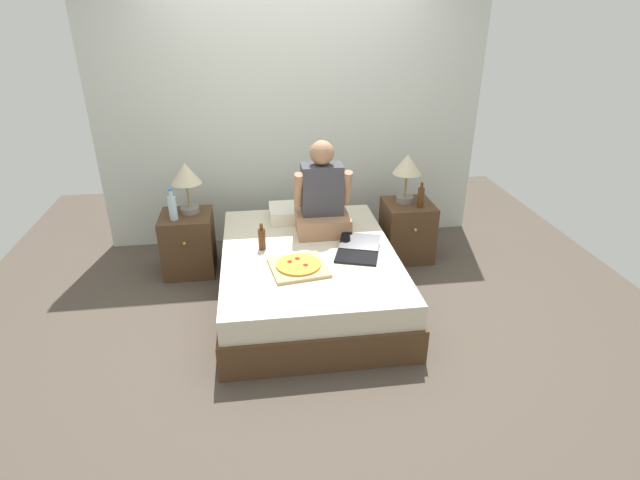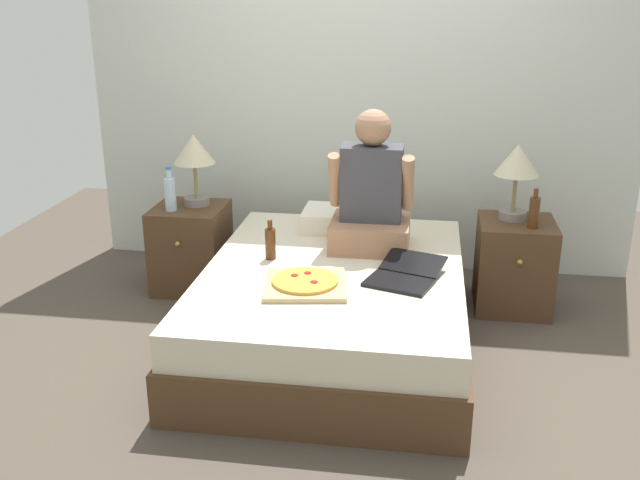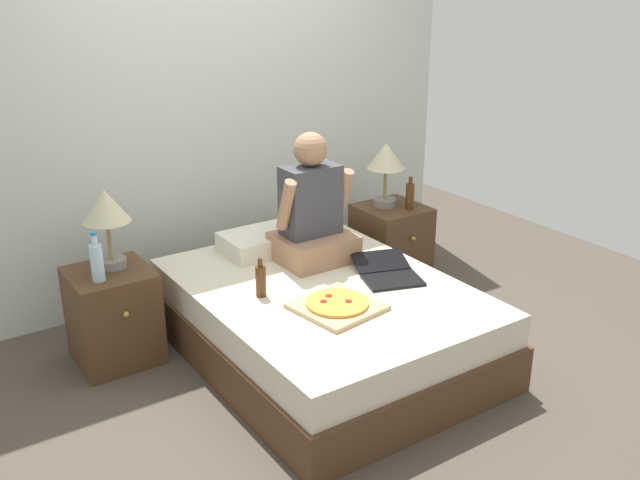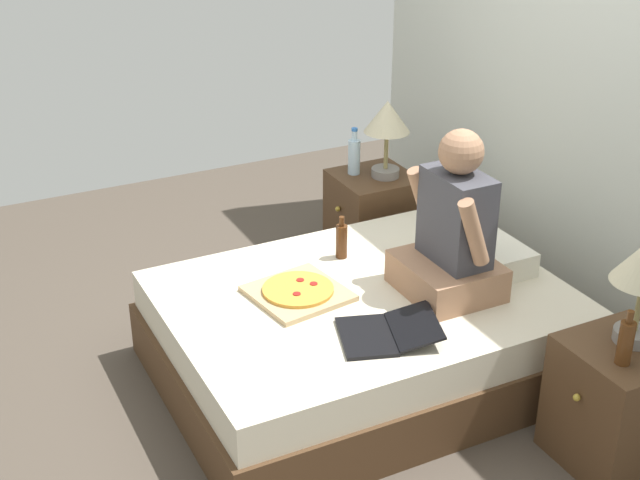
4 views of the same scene
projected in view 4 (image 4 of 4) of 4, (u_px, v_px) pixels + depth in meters
ground_plane at (361, 373)px, 4.30m from camera, size 5.65×5.65×0.00m
wall_back at (601, 87)px, 4.27m from camera, size 3.65×0.12×2.50m
bed at (362, 334)px, 4.21m from camera, size 1.39×1.85×0.45m
nightstand_left at (373, 219)px, 5.24m from camera, size 0.44×0.47×0.55m
lamp_on_left_nightstand at (387, 122)px, 4.97m from camera, size 0.26×0.26×0.45m
water_bottle at (354, 155)px, 5.10m from camera, size 0.07×0.07×0.28m
nightstand_right at (618, 404)px, 3.63m from camera, size 0.44×0.47×0.55m
beer_bottle at (626, 342)px, 3.37m from camera, size 0.06×0.06×0.23m
pillow at (478, 251)px, 4.35m from camera, size 0.52×0.34×0.12m
person_seated at (452, 234)px, 4.00m from camera, size 0.47×0.40×0.78m
laptop at (382, 333)px, 3.75m from camera, size 0.43×0.49×0.07m
pizza_box at (298, 292)px, 4.07m from camera, size 0.46×0.46×0.05m
beer_bottle_on_bed at (342, 240)px, 4.38m from camera, size 0.06×0.06×0.22m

